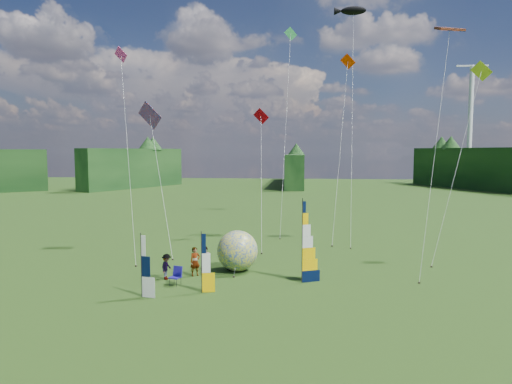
# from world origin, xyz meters

# --- Properties ---
(ground) EXTENTS (220.00, 220.00, 0.00)m
(ground) POSITION_xyz_m (0.00, 0.00, 0.00)
(ground) COLOR #2E4B15
(ground) RESTS_ON ground
(treeline_ring) EXTENTS (210.00, 210.00, 8.00)m
(treeline_ring) POSITION_xyz_m (0.00, 0.00, 4.00)
(treeline_ring) COLOR #2B5620
(treeline_ring) RESTS_ON ground
(turbine_right) EXTENTS (8.00, 1.20, 30.00)m
(turbine_right) POSITION_xyz_m (45.00, 102.00, 15.00)
(turbine_right) COLOR silver
(turbine_right) RESTS_ON ground
(feather_banner_main) EXTENTS (1.27, 0.62, 4.97)m
(feather_banner_main) POSITION_xyz_m (1.81, 3.89, 2.49)
(feather_banner_main) COLOR black
(feather_banner_main) RESTS_ON ground
(side_banner_left) EXTENTS (0.94, 0.30, 3.37)m
(side_banner_left) POSITION_xyz_m (-3.80, 1.37, 1.68)
(side_banner_left) COLOR #FFC000
(side_banner_left) RESTS_ON ground
(side_banner_far) EXTENTS (1.01, 0.30, 3.43)m
(side_banner_far) POSITION_xyz_m (-6.89, 0.26, 1.72)
(side_banner_far) COLOR white
(side_banner_far) RESTS_ON ground
(bol_inflatable) EXTENTS (2.95, 2.95, 2.72)m
(bol_inflatable) POSITION_xyz_m (-2.48, 6.24, 1.36)
(bol_inflatable) COLOR #173A9E
(bol_inflatable) RESTS_ON ground
(spectator_a) EXTENTS (0.81, 0.77, 1.87)m
(spectator_a) POSITION_xyz_m (-5.00, 4.74, 0.93)
(spectator_a) COLOR #66594C
(spectator_a) RESTS_ON ground
(spectator_b) EXTENTS (0.86, 0.69, 1.59)m
(spectator_b) POSITION_xyz_m (-4.66, 6.28, 0.79)
(spectator_b) COLOR #66594C
(spectator_b) RESTS_ON ground
(spectator_c) EXTENTS (0.51, 1.08, 1.61)m
(spectator_c) POSITION_xyz_m (-6.58, 3.76, 0.80)
(spectator_c) COLOR #66594C
(spectator_c) RESTS_ON ground
(spectator_d) EXTENTS (1.03, 1.13, 1.86)m
(spectator_d) POSITION_xyz_m (-3.02, 6.35, 0.93)
(spectator_d) COLOR #66594C
(spectator_d) RESTS_ON ground
(camp_chair) EXTENTS (0.81, 0.81, 1.12)m
(camp_chair) POSITION_xyz_m (-5.68, 2.57, 0.56)
(camp_chair) COLOR navy
(camp_chair) RESTS_ON ground
(kite_whale) EXTENTS (4.56, 15.81, 24.19)m
(kite_whale) POSITION_xyz_m (6.32, 20.37, 12.09)
(kite_whale) COLOR black
(kite_whale) RESTS_ON ground
(kite_rainbow_delta) EXTENTS (11.30, 13.12, 13.15)m
(kite_rainbow_delta) POSITION_xyz_m (-9.60, 12.20, 6.58)
(kite_rainbow_delta) COLOR red
(kite_rainbow_delta) RESTS_ON ground
(kite_parafoil) EXTENTS (8.15, 10.84, 18.41)m
(kite_parafoil) POSITION_xyz_m (10.40, 7.56, 9.20)
(kite_parafoil) COLOR #C34424
(kite_parafoil) RESTS_ON ground
(small_kite_red) EXTENTS (5.48, 11.89, 12.57)m
(small_kite_red) POSITION_xyz_m (-1.78, 15.84, 6.28)
(small_kite_red) COLOR #BB000B
(small_kite_red) RESTS_ON ground
(small_kite_orange) EXTENTS (5.45, 10.45, 17.85)m
(small_kite_orange) POSITION_xyz_m (5.15, 18.57, 8.92)
(small_kite_orange) COLOR #E93500
(small_kite_orange) RESTS_ON ground
(small_kite_yellow) EXTENTS (10.37, 10.89, 15.50)m
(small_kite_yellow) POSITION_xyz_m (13.11, 11.50, 7.75)
(small_kite_yellow) COLOR #CCE421
(small_kite_yellow) RESTS_ON ground
(small_kite_pink) EXTENTS (7.40, 8.86, 16.62)m
(small_kite_pink) POSITION_xyz_m (-11.09, 9.32, 8.31)
(small_kite_pink) COLOR #FF389F
(small_kite_pink) RESTS_ON ground
(small_kite_green) EXTENTS (5.10, 14.30, 22.26)m
(small_kite_green) POSITION_xyz_m (0.02, 23.32, 11.13)
(small_kite_green) COLOR #40C869
(small_kite_green) RESTS_ON ground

